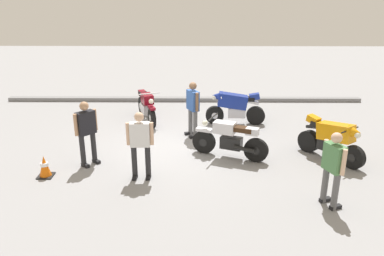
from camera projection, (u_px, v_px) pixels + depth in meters
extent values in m
plane|color=gray|center=(180.00, 145.00, 11.28)|extent=(40.00, 40.00, 0.00)
cube|color=gray|center=(184.00, 99.00, 15.58)|extent=(14.00, 0.30, 0.15)
cylinder|color=black|center=(204.00, 142.00, 10.63)|extent=(0.64, 0.36, 0.64)
cylinder|color=black|center=(256.00, 150.00, 10.09)|extent=(0.64, 0.36, 0.64)
cylinder|color=black|center=(204.00, 142.00, 10.63)|extent=(0.26, 0.22, 0.22)
cylinder|color=black|center=(256.00, 150.00, 10.09)|extent=(0.26, 0.22, 0.22)
cube|color=black|center=(231.00, 143.00, 10.31)|extent=(0.62, 0.47, 0.32)
cube|color=silver|center=(225.00, 127.00, 10.25)|extent=(0.64, 0.51, 0.30)
cube|color=silver|center=(204.00, 130.00, 10.51)|extent=(0.47, 0.32, 0.08)
cube|color=#382314|center=(241.00, 129.00, 10.07)|extent=(0.65, 0.47, 0.12)
cube|color=silver|center=(252.00, 131.00, 9.97)|extent=(0.38, 0.33, 0.18)
cylinder|color=black|center=(244.00, 149.00, 10.03)|extent=(0.56, 0.31, 0.16)
cylinder|color=black|center=(213.00, 117.00, 10.28)|extent=(0.30, 0.66, 0.04)
sphere|color=silver|center=(205.00, 123.00, 10.43)|extent=(0.16, 0.16, 0.16)
cylinder|color=black|center=(215.00, 115.00, 12.93)|extent=(0.61, 0.18, 0.60)
cylinder|color=black|center=(256.00, 116.00, 12.87)|extent=(0.61, 0.25, 0.60)
cylinder|color=silver|center=(215.00, 115.00, 12.93)|extent=(0.22, 0.19, 0.21)
cylinder|color=silver|center=(256.00, 116.00, 12.87)|extent=(0.22, 0.19, 0.21)
cube|color=silver|center=(237.00, 112.00, 12.86)|extent=(0.57, 0.30, 0.32)
cube|color=navy|center=(233.00, 101.00, 12.73)|extent=(1.00, 0.39, 0.57)
cone|color=navy|center=(217.00, 96.00, 12.70)|extent=(0.37, 0.35, 0.39)
cube|color=black|center=(245.00, 99.00, 12.69)|extent=(0.61, 0.28, 0.12)
cube|color=navy|center=(254.00, 97.00, 12.65)|extent=(0.35, 0.23, 0.23)
cylinder|color=silver|center=(252.00, 101.00, 12.79)|extent=(0.40, 0.10, 0.17)
cylinder|color=silver|center=(253.00, 103.00, 12.64)|extent=(0.40, 0.10, 0.17)
cylinder|color=silver|center=(221.00, 96.00, 12.69)|extent=(0.06, 0.70, 0.04)
sphere|color=silver|center=(214.00, 98.00, 12.72)|extent=(0.16, 0.16, 0.16)
cylinder|color=black|center=(152.00, 118.00, 12.57)|extent=(0.33, 0.64, 0.64)
cylinder|color=black|center=(142.00, 106.00, 13.85)|extent=(0.33, 0.64, 0.64)
cylinder|color=silver|center=(152.00, 118.00, 12.57)|extent=(0.21, 0.26, 0.22)
cylinder|color=silver|center=(142.00, 106.00, 13.85)|extent=(0.21, 0.26, 0.22)
cube|color=silver|center=(146.00, 108.00, 13.22)|extent=(0.46, 0.62, 0.32)
cube|color=maroon|center=(147.00, 99.00, 12.91)|extent=(0.49, 0.64, 0.30)
cube|color=maroon|center=(152.00, 108.00, 12.45)|extent=(0.30, 0.47, 0.08)
cube|color=black|center=(144.00, 95.00, 13.30)|extent=(0.45, 0.65, 0.12)
cube|color=maroon|center=(142.00, 93.00, 13.57)|extent=(0.32, 0.38, 0.18)
cylinder|color=silver|center=(148.00, 106.00, 13.64)|extent=(0.29, 0.56, 0.16)
cylinder|color=silver|center=(149.00, 94.00, 12.53)|extent=(0.67, 0.28, 0.04)
sphere|color=silver|center=(151.00, 101.00, 12.40)|extent=(0.16, 0.16, 0.16)
cylinder|color=black|center=(353.00, 157.00, 9.72)|extent=(0.49, 0.58, 0.60)
cylinder|color=black|center=(309.00, 141.00, 10.74)|extent=(0.54, 0.61, 0.60)
cylinder|color=black|center=(353.00, 157.00, 9.72)|extent=(0.27, 0.28, 0.21)
cylinder|color=black|center=(309.00, 141.00, 10.74)|extent=(0.27, 0.28, 0.21)
cube|color=black|center=(329.00, 145.00, 10.24)|extent=(0.56, 0.62, 0.32)
cube|color=orange|center=(336.00, 132.00, 9.99)|extent=(0.88, 1.01, 0.57)
cone|color=orange|center=(355.00, 132.00, 9.54)|extent=(0.48, 0.49, 0.39)
cube|color=black|center=(323.00, 125.00, 10.26)|extent=(0.57, 0.64, 0.12)
cube|color=orange|center=(314.00, 119.00, 10.46)|extent=(0.38, 0.41, 0.23)
cylinder|color=black|center=(313.00, 127.00, 10.44)|extent=(0.31, 0.37, 0.17)
cylinder|color=black|center=(316.00, 126.00, 10.53)|extent=(0.31, 0.37, 0.17)
cylinder|color=black|center=(350.00, 130.00, 9.64)|extent=(0.58, 0.45, 0.04)
sphere|color=silver|center=(358.00, 135.00, 9.50)|extent=(0.16, 0.16, 0.16)
cylinder|color=#262628|center=(83.00, 151.00, 9.80)|extent=(0.18, 0.18, 0.83)
cube|color=black|center=(85.00, 165.00, 9.89)|extent=(0.26, 0.25, 0.08)
cylinder|color=#262628|center=(94.00, 147.00, 10.03)|extent=(0.18, 0.18, 0.83)
cube|color=black|center=(96.00, 161.00, 10.12)|extent=(0.26, 0.25, 0.08)
cube|color=black|center=(86.00, 123.00, 9.68)|extent=(0.48, 0.49, 0.59)
cylinder|color=tan|center=(76.00, 125.00, 9.48)|extent=(0.13, 0.13, 0.55)
cylinder|color=tan|center=(95.00, 120.00, 9.86)|extent=(0.13, 0.13, 0.55)
sphere|color=tan|center=(84.00, 106.00, 9.53)|extent=(0.22, 0.22, 0.22)
cylinder|color=#59595B|center=(335.00, 192.00, 7.87)|extent=(0.17, 0.17, 0.81)
cube|color=black|center=(335.00, 207.00, 8.01)|extent=(0.28, 0.19, 0.08)
cylinder|color=#59595B|center=(325.00, 185.00, 8.15)|extent=(0.17, 0.17, 0.81)
cube|color=black|center=(325.00, 200.00, 8.29)|extent=(0.28, 0.19, 0.08)
cube|color=#4C7F4C|center=(334.00, 158.00, 7.77)|extent=(0.37, 0.50, 0.57)
cylinder|color=#D8AD8C|center=(344.00, 162.00, 7.53)|extent=(0.12, 0.12, 0.54)
cylinder|color=#D8AD8C|center=(325.00, 152.00, 8.00)|extent=(0.12, 0.12, 0.54)
sphere|color=#D8AD8C|center=(337.00, 138.00, 7.63)|extent=(0.22, 0.22, 0.22)
cylinder|color=#59595B|center=(191.00, 121.00, 11.96)|extent=(0.17, 0.17, 0.83)
cube|color=black|center=(189.00, 133.00, 12.06)|extent=(0.28, 0.20, 0.08)
cylinder|color=#59595B|center=(195.00, 125.00, 11.68)|extent=(0.17, 0.17, 0.83)
cube|color=black|center=(193.00, 137.00, 11.78)|extent=(0.28, 0.20, 0.08)
cube|color=#3359A5|center=(193.00, 100.00, 11.58)|extent=(0.40, 0.52, 0.59)
cylinder|color=brown|center=(189.00, 98.00, 11.81)|extent=(0.12, 0.12, 0.56)
cylinder|color=brown|center=(197.00, 102.00, 11.33)|extent=(0.12, 0.12, 0.56)
sphere|color=brown|center=(193.00, 86.00, 11.43)|extent=(0.23, 0.23, 0.23)
cylinder|color=#262628|center=(134.00, 162.00, 9.22)|extent=(0.13, 0.13, 0.81)
cube|color=black|center=(135.00, 177.00, 9.29)|extent=(0.11, 0.26, 0.08)
cylinder|color=#262628|center=(148.00, 162.00, 9.23)|extent=(0.13, 0.13, 0.81)
cube|color=black|center=(148.00, 177.00, 9.29)|extent=(0.11, 0.26, 0.08)
cube|color=silver|center=(140.00, 134.00, 8.99)|extent=(0.46, 0.23, 0.57)
cylinder|color=#D8AD8C|center=(128.00, 134.00, 8.98)|extent=(0.09, 0.09, 0.54)
cylinder|color=#D8AD8C|center=(152.00, 134.00, 8.99)|extent=(0.09, 0.09, 0.54)
sphere|color=#D8AD8C|center=(139.00, 117.00, 8.84)|extent=(0.22, 0.22, 0.22)
cube|color=black|center=(46.00, 176.00, 9.40)|extent=(0.36, 0.36, 0.03)
cone|color=orange|center=(44.00, 166.00, 9.31)|extent=(0.28, 0.28, 0.50)
cylinder|color=white|center=(44.00, 164.00, 9.29)|extent=(0.19, 0.19, 0.08)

